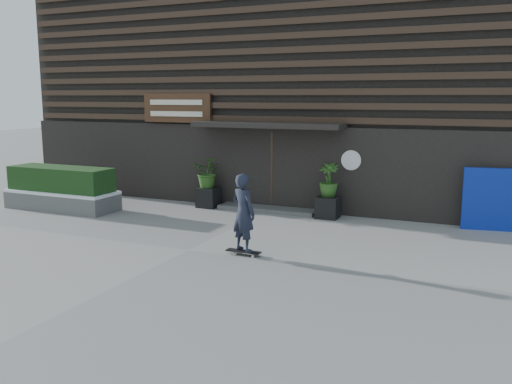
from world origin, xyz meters
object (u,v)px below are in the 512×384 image
at_px(planter_pot_right, 328,207).
at_px(raised_bed, 62,201).
at_px(planter_pot_left, 209,197).
at_px(blue_tarp, 498,200).
at_px(skateboarder, 243,213).

relative_size(planter_pot_right, raised_bed, 0.17).
bearing_deg(planter_pot_left, raised_bed, -152.16).
bearing_deg(blue_tarp, raised_bed, -178.47).
height_order(planter_pot_right, raised_bed, planter_pot_right).
bearing_deg(blue_tarp, skateboarder, -146.96).
height_order(planter_pot_right, blue_tarp, blue_tarp).
distance_m(planter_pot_left, planter_pot_right, 3.80).
bearing_deg(skateboarder, planter_pot_left, 126.77).
bearing_deg(planter_pot_left, blue_tarp, 2.12).
height_order(planter_pot_left, raised_bed, planter_pot_left).
xyz_separation_m(planter_pot_right, blue_tarp, (4.32, 0.30, 0.50)).
height_order(planter_pot_right, skateboarder, skateboarder).
xyz_separation_m(blue_tarp, skateboarder, (-4.95, -4.55, 0.13)).
height_order(raised_bed, skateboarder, skateboarder).
relative_size(planter_pot_left, blue_tarp, 0.35).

